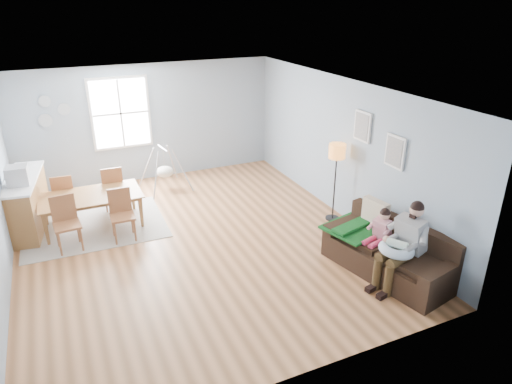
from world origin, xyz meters
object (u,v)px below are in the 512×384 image
father (404,243)px  chair_sw (66,219)px  monitor (17,176)px  chair_ne (113,185)px  chair_nw (64,194)px  sofa (390,256)px  storage_cube (390,250)px  floor_lamp (337,158)px  dining_table (93,211)px  counter (27,203)px  chair_se (121,211)px  toddler (380,229)px  baby_swing (165,171)px

father → chair_sw: 5.58m
chair_sw → monitor: bearing=131.1°
chair_ne → chair_nw: bearing=178.3°
sofa → father: size_ratio=1.65×
monitor → storage_cube: bearing=-32.6°
floor_lamp → dining_table: size_ratio=0.84×
chair_sw → counter: counter is taller
sofa → chair_ne: (-3.63, 4.18, 0.25)m
chair_se → chair_ne: (0.03, 1.27, 0.01)m
floor_lamp → monitor: bearing=162.6°
counter → father: bearing=-40.2°
father → monitor: 6.56m
chair_se → toddler: bearing=-37.7°
father → chair_sw: bearing=144.3°
chair_se → chair_nw: 1.57m
sofa → chair_sw: (-4.59, 2.94, 0.25)m
toddler → floor_lamp: 1.91m
storage_cube → dining_table: bearing=142.0°
toddler → chair_sw: toddler is taller
floor_lamp → storage_cube: bearing=-91.4°
father → counter: father is taller
sofa → storage_cube: (0.18, 0.21, -0.06)m
chair_se → dining_table: bearing=124.7°
monitor → baby_swing: size_ratio=0.35×
storage_cube → chair_nw: 6.21m
father → chair_nw: 6.38m
chair_sw → chair_se: bearing=-1.5°
storage_cube → dining_table: dining_table is taller
chair_se → chair_nw: bearing=124.7°
chair_ne → counter: 1.59m
storage_cube → counter: bearing=144.7°
dining_table → counter: bearing=156.6°
chair_nw → chair_ne: (0.93, -0.03, 0.02)m
dining_table → monitor: 1.43m
toddler → chair_sw: (-4.48, 2.76, -0.16)m
sofa → chair_nw: 6.21m
chair_ne → baby_swing: (1.23, 0.64, -0.10)m
floor_lamp → chair_nw: bearing=154.9°
sofa → father: bearing=-102.2°
monitor → toddler: bearing=-34.4°
sofa → toddler: toddler is taller
storage_cube → chair_se: chair_se is taller
chair_se → counter: size_ratio=0.49×
sofa → storage_cube: size_ratio=4.24×
chair_se → sofa: bearing=-38.5°
storage_cube → chair_se: size_ratio=0.55×
counter → storage_cube: bearing=-35.3°
father → floor_lamp: floor_lamp is taller
monitor → baby_swing: bearing=22.0°
chair_ne → counter: counter is taller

